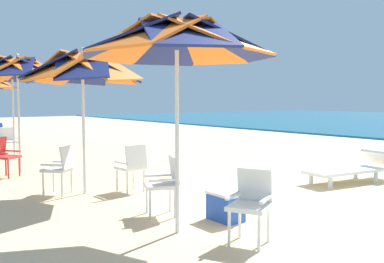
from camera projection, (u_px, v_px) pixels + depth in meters
name	position (u px, v px, depth m)	size (l,w,h in m)	color
ground_plane	(303.00, 212.00, 6.37)	(80.00, 80.00, 0.00)	beige
beach_umbrella_0	(177.00, 41.00, 5.21)	(2.40, 2.40, 2.73)	silver
plastic_chair_0	(165.00, 181.00, 6.18)	(0.57, 0.59, 0.87)	white
plastic_chair_1	(251.00, 201.00, 4.97)	(0.60, 0.61, 0.87)	white
beach_umbrella_1	(83.00, 69.00, 7.49)	(2.20, 2.20, 2.59)	silver
plastic_chair_2	(132.00, 165.00, 7.74)	(0.50, 0.47, 0.87)	white
plastic_chair_3	(61.00, 166.00, 7.56)	(0.63, 0.63, 0.87)	white
beach_umbrella_2	(17.00, 70.00, 9.58)	(2.03, 2.03, 2.71)	silver
plastic_chair_4	(4.00, 154.00, 9.24)	(0.63, 0.63, 0.87)	red
beach_umbrella_3	(12.00, 72.00, 12.00)	(2.59, 2.59, 2.84)	silver
plastic_chair_5	(9.00, 140.00, 12.70)	(0.47, 0.44, 0.87)	white
sun_lounger_1	(351.00, 168.00, 8.69)	(0.92, 2.21, 0.62)	white
cooler_box	(226.00, 206.00, 5.92)	(0.50, 0.34, 0.40)	blue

